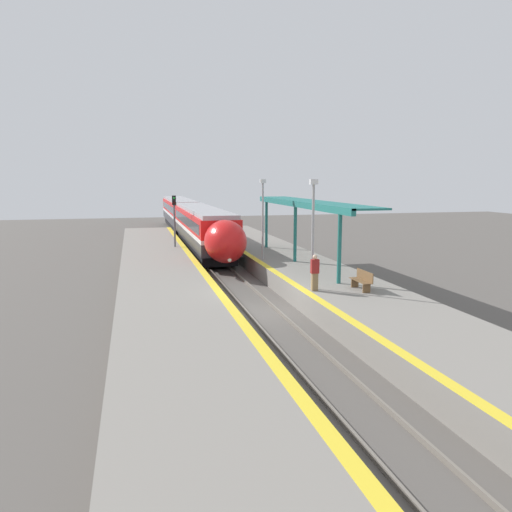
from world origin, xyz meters
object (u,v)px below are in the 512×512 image
object	(u,v)px
person_waiting	(315,272)
lamppost_mid	(263,213)
platform_bench	(362,280)
railway_signal	(174,221)
train	(190,219)
lamppost_near	(313,226)

from	to	relation	value
person_waiting	lamppost_mid	world-z (taller)	lamppost_mid
platform_bench	railway_signal	distance (m)	18.58
train	platform_bench	bearing A→B (deg)	-81.14
platform_bench	railway_signal	world-z (taller)	railway_signal
train	railway_signal	size ratio (longest dim) A/B	8.71
platform_bench	train	bearing A→B (deg)	98.86
lamppost_mid	platform_bench	bearing A→B (deg)	-77.59
railway_signal	lamppost_mid	size ratio (longest dim) A/B	0.96
person_waiting	lamppost_near	distance (m)	2.09
platform_bench	lamppost_near	distance (m)	3.35
person_waiting	platform_bench	bearing A→B (deg)	-9.15
platform_bench	lamppost_mid	bearing A→B (deg)	102.41
train	person_waiting	distance (m)	29.03
train	platform_bench	size ratio (longest dim) A/B	26.05
lamppost_near	platform_bench	bearing A→B (deg)	-20.04
train	person_waiting	size ratio (longest dim) A/B	25.21
train	lamppost_near	size ratio (longest dim) A/B	8.35
train	lamppost_near	distance (m)	28.65
railway_signal	person_waiting	bearing A→B (deg)	-73.63
railway_signal	lamppost_near	world-z (taller)	lamppost_near
train	platform_bench	world-z (taller)	train
train	lamppost_near	world-z (taller)	lamppost_near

